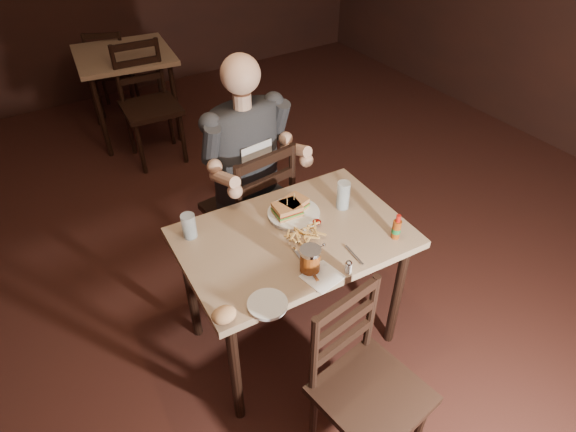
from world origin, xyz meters
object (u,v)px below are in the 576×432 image
bg_table (125,63)px  hot_sauce (397,226)px  syrup_dispenser (310,259)px  bg_chair_near (151,107)px  dinner_plate (294,214)px  glass_left (189,226)px  chair_near (372,394)px  side_plate (268,305)px  main_table (293,249)px  diner (249,142)px  glass_right (343,195)px  bg_chair_far (113,71)px  chair_far (248,209)px

bg_table → hot_sauce: hot_sauce is taller
hot_sauce → syrup_dispenser: bearing=175.1°
bg_table → bg_chair_near: bg_chair_near is taller
dinner_plate → glass_left: size_ratio=2.06×
chair_near → side_plate: 0.58m
bg_chair_near → hot_sauce: size_ratio=7.31×
hot_sauce → dinner_plate: bearing=128.7°
main_table → dinner_plate: 0.18m
syrup_dispenser → main_table: bearing=77.2°
chair_near → syrup_dispenser: bearing=81.6°
glass_left → side_plate: (0.09, -0.57, -0.06)m
glass_left → syrup_dispenser: glass_left is taller
diner → syrup_dispenser: (-0.15, -0.81, -0.14)m
main_table → glass_right: bearing=8.3°
main_table → bg_chair_near: size_ratio=1.15×
bg_table → bg_chair_far: bg_chair_far is taller
bg_table → bg_chair_far: 0.61m
chair_far → hot_sauce: 1.01m
main_table → dinner_plate: bearing=57.0°
chair_far → chair_near: (-0.14, -1.33, -0.04)m
diner → syrup_dispenser: 0.83m
bg_chair_far → diner: bearing=114.0°
diner → hot_sauce: size_ratio=7.12×
chair_near → side_plate: (-0.26, 0.40, 0.33)m
bg_table → side_plate: bearing=-96.9°
dinner_plate → glass_left: 0.52m
bg_chair_far → glass_left: 3.16m
bg_chair_far → main_table: bearing=112.6°
bg_chair_near → bg_table: bearing=94.2°
glass_left → hot_sauce: bearing=-32.8°
glass_right → syrup_dispenser: glass_right is taller
chair_far → hot_sauce: size_ratio=7.29×
chair_near → bg_chair_far: size_ratio=1.05×
chair_near → side_plate: chair_near is taller
diner → dinner_plate: bearing=-96.1°
bg_table → bg_chair_far: size_ratio=1.06×
main_table → syrup_dispenser: (-0.07, -0.23, 0.15)m
bg_chair_far → diner: (0.03, -2.78, 0.54)m
glass_left → bg_chair_far: bearing=81.4°
main_table → glass_right: (0.33, 0.05, 0.17)m
hot_sauce → bg_table: bearing=96.4°
main_table → side_plate: (-0.33, -0.31, 0.10)m
main_table → hot_sauce: size_ratio=8.41×
dinner_plate → glass_right: bearing=-17.0°
diner → hot_sauce: diner is taller
diner → glass_left: diner is taller
chair_near → dinner_plate: bearing=71.9°
hot_sauce → main_table: bearing=145.5°
main_table → side_plate: side_plate is taller
bg_chair_far → dinner_plate: bg_chair_far is taller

